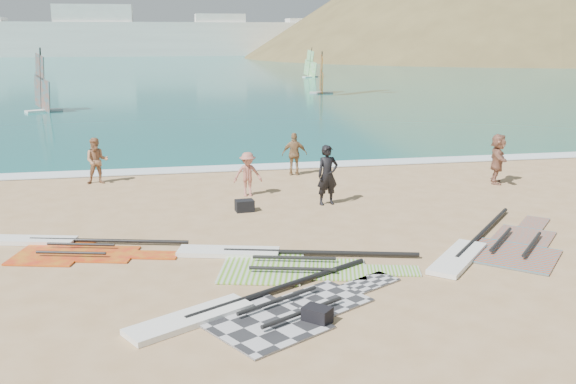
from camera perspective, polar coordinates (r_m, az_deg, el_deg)
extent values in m
plane|color=tan|center=(15.43, 6.33, -6.98)|extent=(300.00, 300.00, 0.00)
cube|color=#0C4E55|center=(145.91, -9.36, 11.62)|extent=(300.00, 240.00, 0.06)
cube|color=white|center=(26.97, -1.35, 2.21)|extent=(300.00, 1.20, 0.04)
cube|color=white|center=(164.49, -16.78, 12.87)|extent=(160.00, 8.00, 8.00)
cube|color=white|center=(164.49, -16.83, 13.57)|extent=(18.00, 7.00, 12.00)
cube|color=white|center=(164.37, -6.05, 13.72)|extent=(12.00, 7.00, 10.00)
cube|color=white|center=(168.41, 2.70, 13.61)|extent=(16.00, 7.00, 9.00)
cube|color=white|center=(174.17, 9.31, 13.79)|extent=(10.00, 7.00, 11.00)
cone|color=olive|center=(169.34, 21.39, 11.16)|extent=(143.00, 143.00, 45.00)
cube|color=#2A2A2D|center=(12.69, -2.46, -11.59)|extent=(2.78, 2.86, 0.04)
cube|color=#2A2A2D|center=(13.74, 3.33, -9.53)|extent=(2.03, 1.99, 0.04)
cube|color=#2A2A2D|center=(14.69, 7.35, -8.03)|extent=(1.46, 1.22, 0.04)
cylinder|color=black|center=(14.17, -0.41, -8.40)|extent=(4.41, 2.60, 0.12)
cylinder|color=black|center=(13.34, -0.89, -9.59)|extent=(1.84, 1.11, 0.09)
cylinder|color=black|center=(12.81, 1.33, -10.63)|extent=(1.84, 1.11, 0.09)
cube|color=white|center=(12.90, -8.70, -11.11)|extent=(2.62, 1.91, 0.12)
cube|color=#64B01A|center=(15.47, -2.31, -6.76)|extent=(2.40, 2.56, 0.04)
cube|color=#64B01A|center=(15.40, 4.09, -6.89)|extent=(1.80, 1.72, 0.04)
cube|color=#64B01A|center=(15.48, 9.29, -6.94)|extent=(1.40, 0.94, 0.04)
cylinder|color=black|center=(16.27, 2.94, -5.41)|extent=(4.80, 1.35, 0.12)
cylinder|color=black|center=(15.72, 0.56, -5.87)|extent=(1.99, 0.59, 0.09)
cylinder|color=black|center=(15.02, 0.40, -6.84)|extent=(1.99, 0.59, 0.09)
cube|color=white|center=(16.48, -5.32, -5.35)|extent=(2.66, 1.32, 0.12)
cube|color=#FE3A02|center=(17.25, 19.05, -5.32)|extent=(3.03, 3.01, 0.04)
cube|color=#FE3A02|center=(18.94, 20.23, -3.72)|extent=(2.14, 2.15, 0.04)
cube|color=#FE3A02|center=(20.32, 21.04, -2.62)|extent=(1.40, 1.45, 0.04)
cylinder|color=black|center=(18.79, 17.02, -3.34)|extent=(3.55, 3.93, 0.12)
cylinder|color=black|center=(18.02, 18.40, -3.99)|extent=(1.49, 1.65, 0.09)
cylinder|color=black|center=(17.88, 20.86, -4.33)|extent=(1.49, 1.65, 0.09)
cube|color=white|center=(16.52, 14.86, -5.72)|extent=(2.35, 2.50, 0.12)
cube|color=red|center=(17.53, -20.29, -5.12)|extent=(2.09, 2.23, 0.04)
cube|color=red|center=(16.99, -15.64, -5.36)|extent=(1.57, 1.50, 0.04)
cube|color=red|center=(16.64, -11.66, -5.53)|extent=(1.23, 0.82, 0.04)
cylinder|color=black|center=(17.81, -15.65, -4.20)|extent=(4.19, 1.16, 0.10)
cylinder|color=black|center=(17.53, -17.94, -4.45)|extent=(1.74, 0.51, 0.07)
cylinder|color=black|center=(16.95, -18.73, -5.14)|extent=(1.74, 0.51, 0.07)
cube|color=white|center=(18.59, -21.66, -4.05)|extent=(2.32, 1.14, 0.12)
cube|color=black|center=(20.32, -3.88, -1.22)|extent=(0.61, 0.47, 0.36)
cube|color=black|center=(12.71, 2.62, -10.86)|extent=(0.64, 0.64, 0.32)
imported|color=black|center=(20.94, 3.53, 1.51)|extent=(0.78, 0.58, 1.97)
imported|color=#A7734E|center=(24.91, -16.63, 2.67)|extent=(0.87, 0.69, 1.73)
imported|color=#B1695A|center=(22.10, -3.60, 1.59)|extent=(1.00, 0.58, 1.54)
imported|color=#977149|center=(25.35, 0.59, 3.39)|extent=(1.04, 0.57, 1.69)
imported|color=#9A654E|center=(25.17, 18.13, 2.83)|extent=(1.24, 1.81, 1.87)
cube|color=white|center=(49.31, -20.89, 6.77)|extent=(2.52, 1.89, 0.15)
cube|color=red|center=(49.19, -21.01, 8.18)|extent=(1.59, 2.67, 2.72)
cube|color=red|center=(49.07, -21.20, 10.35)|extent=(0.92, 1.52, 1.89)
cylinder|color=black|center=(49.11, -21.12, 9.38)|extent=(0.52, 0.80, 4.32)
cube|color=white|center=(60.41, 2.97, 8.81)|extent=(2.20, 0.90, 0.12)
cube|color=red|center=(60.33, 2.98, 9.80)|extent=(0.40, 2.61, 2.34)
cube|color=red|center=(60.23, 3.00, 11.32)|extent=(0.25, 1.47, 1.62)
cylinder|color=black|center=(60.27, 3.00, 10.64)|extent=(0.18, 0.74, 3.71)
cube|color=white|center=(82.82, 1.98, 10.21)|extent=(2.12, 1.49, 0.12)
cube|color=#49C629|center=(82.77, 1.99, 10.91)|extent=(1.22, 2.28, 2.26)
cube|color=#49C629|center=(82.70, 1.99, 11.98)|extent=(0.71, 1.30, 1.57)
cylinder|color=black|center=(82.72, 1.99, 11.50)|extent=(0.41, 0.67, 3.59)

